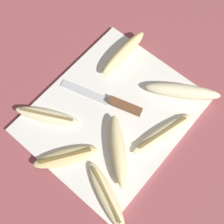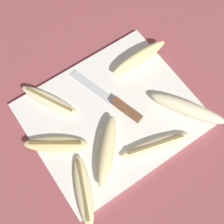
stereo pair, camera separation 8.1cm
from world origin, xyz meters
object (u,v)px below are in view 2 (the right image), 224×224
Objects in this scene: banana_spotted_left at (56,144)px; banana_soft_right at (84,191)px; banana_cream_curved at (155,145)px; banana_pale_long at (50,101)px; banana_bright_far at (187,109)px; banana_golden_short at (140,57)px; banana_ripe_center at (107,150)px; knife at (119,104)px.

banana_soft_right is (-0.00, -0.14, 0.00)m from banana_spotted_left.
banana_pale_long is at bearing 121.18° from banana_cream_curved.
banana_spotted_left is at bearing 88.05° from banana_soft_right.
banana_bright_far is at bearing -19.20° from banana_spotted_left.
banana_golden_short is at bearing 14.21° from banana_spotted_left.
banana_ripe_center reaches higher than banana_cream_curved.
knife is 1.34× the size of banana_pale_long.
banana_bright_far is 1.11× the size of banana_pale_long.
banana_bright_far is at bearing -38.80° from banana_pale_long.
knife is 1.45× the size of banana_ripe_center.
knife is 0.18m from banana_bright_far.
banana_soft_right reaches higher than knife.
banana_pale_long is 0.98× the size of banana_soft_right.
banana_bright_far is at bearing -87.31° from banana_golden_short.
banana_spotted_left and banana_cream_curved have the same top height.
knife is at bearing 0.08° from banana_spotted_left.
banana_ripe_center is 0.91× the size of banana_soft_right.
banana_pale_long is at bearing 126.20° from knife.
banana_cream_curved reaches higher than knife.
knife is 1.30× the size of banana_golden_short.
banana_pale_long is 0.26m from banana_soft_right.
banana_golden_short is at bearing 33.85° from banana_soft_right.
banana_golden_short reaches higher than banana_bright_far.
knife is at bearing -37.44° from banana_pale_long.
banana_cream_curved is (-0.13, -0.03, -0.01)m from banana_bright_far.
banana_cream_curved is at bearing -58.82° from banana_pale_long.
banana_golden_short is at bearing 16.13° from knife.
banana_pale_long is at bearing 141.20° from banana_bright_far.
banana_spotted_left is 0.13m from banana_ripe_center.
banana_soft_right is (-0.20, -0.14, 0.00)m from knife.
banana_golden_short is 0.28m from banana_ripe_center.
banana_bright_far is 0.24m from banana_ripe_center.
banana_cream_curved is (0.21, -0.01, -0.00)m from banana_soft_right.
banana_spotted_left is at bearing 160.80° from banana_bright_far.
knife is 1.46× the size of banana_spotted_left.
knife is 1.31× the size of banana_soft_right.
banana_spotted_left is 0.89× the size of banana_golden_short.
banana_soft_right is (-0.10, -0.05, -0.01)m from banana_ripe_center.
knife is 0.18m from banana_pale_long.
banana_bright_far reaches higher than banana_spotted_left.
banana_pale_long is 0.30m from banana_cream_curved.
banana_ripe_center reaches higher than banana_spotted_left.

